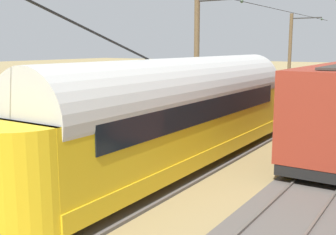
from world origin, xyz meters
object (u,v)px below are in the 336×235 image
spare_tie_stack (171,138)px  vintage_streetcar (182,111)px  catenary_pole_mid_near (198,64)px  catenary_pole_foreground (290,57)px

spare_tie_stack → vintage_streetcar: bearing=128.7°
catenary_pole_mid_near → catenary_pole_foreground: bearing=-90.0°
catenary_pole_foreground → spare_tie_stack: (0.23, 18.23, -3.57)m
vintage_streetcar → catenary_pole_mid_near: catenary_pole_mid_near is taller
catenary_pole_foreground → catenary_pole_mid_near: (0.00, 16.02, 0.00)m
catenary_pole_mid_near → spare_tie_stack: size_ratio=3.07×
vintage_streetcar → catenary_pole_mid_near: bearing=-66.6°
spare_tie_stack → catenary_pole_foreground: bearing=-90.7°
vintage_streetcar → catenary_pole_foreground: catenary_pole_foreground is taller
vintage_streetcar → spare_tie_stack: (2.57, -3.21, -1.99)m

